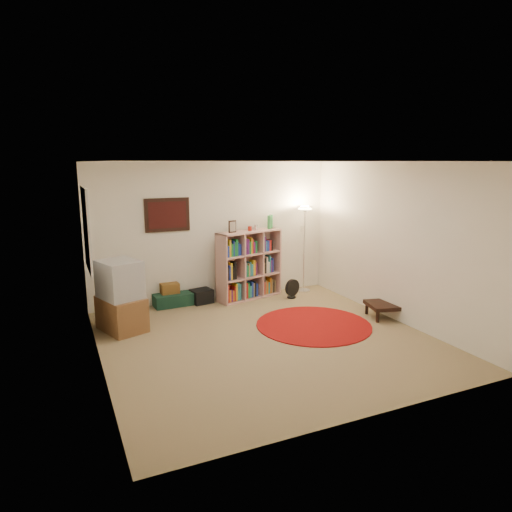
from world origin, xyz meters
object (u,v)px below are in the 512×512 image
at_px(bookshelf, 248,266).
at_px(floor_fan, 292,289).
at_px(tv_stand, 121,297).
at_px(floor_lamp, 305,221).
at_px(side_table, 385,305).
at_px(suitcase, 172,299).

height_order(bookshelf, floor_fan, bookshelf).
bearing_deg(bookshelf, floor_fan, -39.33).
xyz_separation_m(bookshelf, tv_stand, (-2.39, -0.75, -0.10)).
xyz_separation_m(bookshelf, floor_lamp, (1.17, -0.03, 0.78)).
xyz_separation_m(floor_fan, tv_stand, (-3.13, -0.41, 0.34)).
xyz_separation_m(floor_lamp, floor_fan, (-0.42, -0.32, -1.21)).
height_order(tv_stand, side_table, tv_stand).
bearing_deg(bookshelf, floor_lamp, -15.67).
relative_size(bookshelf, side_table, 2.37).
height_order(suitcase, side_table, side_table).
height_order(bookshelf, floor_lamp, floor_lamp).
bearing_deg(floor_fan, bookshelf, 138.29).
distance_m(bookshelf, side_table, 2.53).
distance_m(tv_stand, side_table, 4.17).
bearing_deg(bookshelf, side_table, -64.66).
height_order(bookshelf, tv_stand, bookshelf).
bearing_deg(tv_stand, suitcase, 22.92).
xyz_separation_m(floor_lamp, suitcase, (-2.57, 0.18, -1.29)).
bearing_deg(suitcase, bookshelf, -9.05).
bearing_deg(tv_stand, floor_fan, -12.34).
xyz_separation_m(tv_stand, suitcase, (0.99, 0.91, -0.41)).
distance_m(suitcase, side_table, 3.65).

